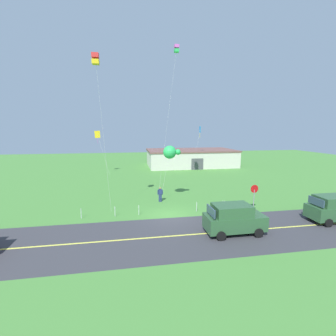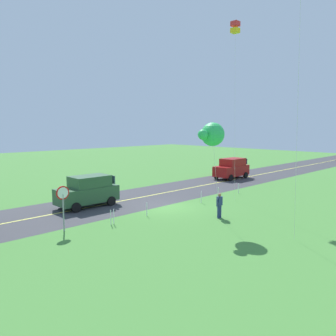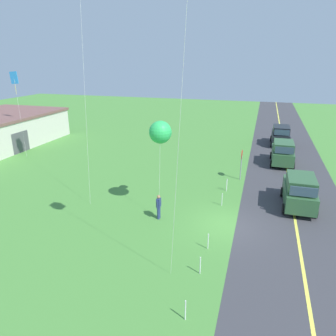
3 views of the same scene
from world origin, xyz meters
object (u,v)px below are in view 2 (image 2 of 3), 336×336
car_suv_foreground (88,191)px  kite_red_low (212,134)px  car_parked_west_far (232,168)px  person_adult_near (219,205)px  kite_blue_mid (235,28)px  stop_sign (63,200)px

car_suv_foreground → kite_red_low: size_ratio=0.73×
car_suv_foreground → car_parked_west_far: same height
person_adult_near → kite_red_low: bearing=75.6°
person_adult_near → kite_blue_mid: 14.05m
car_suv_foreground → car_parked_west_far: (-18.42, -0.37, 0.00)m
car_parked_west_far → kite_red_low: 18.22m
car_parked_west_far → kite_blue_mid: kite_blue_mid is taller
car_parked_west_far → kite_blue_mid: bearing=34.9°
person_adult_near → kite_blue_mid: size_ratio=0.12×
car_parked_west_far → kite_red_low: size_ratio=0.73×
person_adult_near → car_parked_west_far: bearing=-82.3°
person_adult_near → car_suv_foreground: bearing=2.3°
car_suv_foreground → person_adult_near: 9.60m
car_parked_west_far → stop_sign: stop_sign is taller
kite_blue_mid → car_suv_foreground: bearing=-28.6°
kite_red_low → kite_blue_mid: (-6.82, -3.28, 8.01)m
kite_blue_mid → car_parked_west_far: bearing=-145.1°
person_adult_near → kite_red_low: 4.61m
car_suv_foreground → stop_sign: size_ratio=1.72×
stop_sign → person_adult_near: size_ratio=1.60×
person_adult_near → kite_red_low: size_ratio=0.27×
kite_red_low → kite_blue_mid: kite_blue_mid is taller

